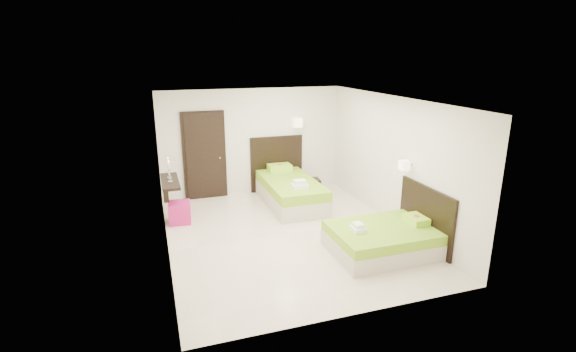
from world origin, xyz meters
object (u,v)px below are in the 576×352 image
object	(u,v)px
bed_single	(289,189)
nightstand	(311,186)
bed_double	(386,237)
ottoman	(180,212)

from	to	relation	value
bed_single	nightstand	size ratio (longest dim) A/B	5.20
bed_double	bed_single	bearing A→B (deg)	105.66
bed_single	nightstand	distance (m)	0.86
bed_single	ottoman	bearing A→B (deg)	-170.95
nightstand	bed_double	bearing A→B (deg)	-81.32
bed_single	ottoman	world-z (taller)	bed_single
bed_double	nightstand	size ratio (longest dim) A/B	4.14
bed_single	nightstand	xyz separation A→B (m)	(0.72, 0.45, -0.14)
bed_double	nightstand	xyz separation A→B (m)	(-0.10, 3.37, -0.07)
bed_double	nightstand	world-z (taller)	bed_double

